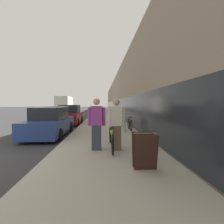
# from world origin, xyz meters

# --- Properties ---
(sidewalk_slab) EXTENTS (3.85, 70.00, 0.13)m
(sidewalk_slab) POSITION_xyz_m (5.05, 21.00, 0.07)
(sidewalk_slab) COLOR #A39E8E
(sidewalk_slab) RESTS_ON ground
(storefront_facade) EXTENTS (10.01, 70.00, 6.35)m
(storefront_facade) POSITION_xyz_m (12.01, 29.00, 3.17)
(storefront_facade) COLOR gray
(storefront_facade) RESTS_ON ground
(tandem_bicycle) EXTENTS (0.52, 2.45, 0.84)m
(tandem_bicycle) POSITION_xyz_m (5.18, 1.66, 0.49)
(tandem_bicycle) COLOR black
(tandem_bicycle) RESTS_ON sidewalk_slab
(person_rider) EXTENTS (0.61, 0.24, 1.78)m
(person_rider) POSITION_xyz_m (5.34, 1.35, 1.03)
(person_rider) COLOR brown
(person_rider) RESTS_ON sidewalk_slab
(person_bystander) EXTENTS (0.62, 0.24, 1.81)m
(person_bystander) POSITION_xyz_m (4.66, 1.44, 1.04)
(person_bystander) COLOR #33384C
(person_bystander) RESTS_ON sidewalk_slab
(bike_rack_hoop) EXTENTS (0.05, 0.60, 0.84)m
(bike_rack_hoop) POSITION_xyz_m (6.15, 5.31, 0.65)
(bike_rack_hoop) COLOR gray
(bike_rack_hoop) RESTS_ON sidewalk_slab
(cruiser_bike_nearest) EXTENTS (0.52, 1.65, 0.86)m
(cruiser_bike_nearest) POSITION_xyz_m (6.57, 6.12, 0.50)
(cruiser_bike_nearest) COLOR black
(cruiser_bike_nearest) RESTS_ON sidewalk_slab
(sandwich_board_sign) EXTENTS (0.56, 0.56, 0.90)m
(sandwich_board_sign) POSITION_xyz_m (5.91, -0.42, 0.58)
(sandwich_board_sign) COLOR #331E19
(sandwich_board_sign) RESTS_ON sidewalk_slab
(parked_sedan_curbside) EXTENTS (1.88, 4.67, 1.63)m
(parked_sedan_curbside) POSITION_xyz_m (2.00, 5.05, 0.71)
(parked_sedan_curbside) COLOR navy
(parked_sedan_curbside) RESTS_ON ground
(vintage_roadster_curbside) EXTENTS (1.84, 4.23, 1.67)m
(vintage_roadster_curbside) POSITION_xyz_m (2.07, 10.43, 0.75)
(vintage_roadster_curbside) COLOR maroon
(vintage_roadster_curbside) RESTS_ON ground
(moving_truck) EXTENTS (2.26, 6.56, 3.04)m
(moving_truck) POSITION_xyz_m (-1.91, 27.16, 1.53)
(moving_truck) COLOR orange
(moving_truck) RESTS_ON ground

